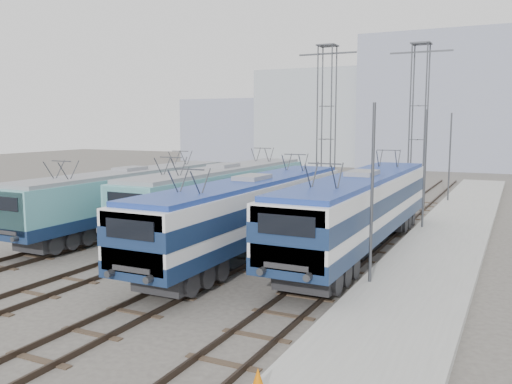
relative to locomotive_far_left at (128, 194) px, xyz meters
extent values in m
plane|color=#514C47|center=(6.75, -6.81, -2.16)|extent=(160.00, 160.00, 0.00)
cube|color=#9E9E99|center=(16.95, 1.19, -2.01)|extent=(4.00, 70.00, 0.30)
cube|color=#142649|center=(0.00, 0.21, -0.83)|extent=(2.73, 17.24, 0.57)
cube|color=#5CA4AC|center=(0.00, 0.21, 0.32)|extent=(2.68, 17.24, 1.72)
cube|color=#5CA4AC|center=(0.00, -8.07, 0.15)|extent=(2.47, 0.67, 1.95)
cube|color=gray|center=(0.00, 0.21, 1.28)|extent=(2.47, 16.55, 0.19)
cube|color=#262628|center=(0.00, -5.53, -1.54)|extent=(2.01, 3.45, 0.65)
cube|color=#262628|center=(0.00, 5.96, -1.54)|extent=(2.01, 3.45, 0.65)
cube|color=#142649|center=(4.50, 3.23, -0.78)|extent=(2.83, 17.86, 0.60)
cube|color=#5CA4AC|center=(4.50, 3.23, 0.41)|extent=(2.78, 17.86, 1.79)
cube|color=#5CA4AC|center=(4.50, -5.36, 0.23)|extent=(2.56, 0.69, 2.02)
cube|color=gray|center=(4.50, 3.23, 1.40)|extent=(2.56, 17.15, 0.20)
cube|color=#262628|center=(4.50, -2.73, -1.53)|extent=(2.08, 3.57, 0.67)
cube|color=#262628|center=(4.50, 9.18, -1.53)|extent=(2.08, 3.57, 0.67)
cube|color=#142649|center=(9.00, -2.02, -0.79)|extent=(2.81, 17.75, 0.59)
cube|color=silver|center=(9.00, -2.02, 0.39)|extent=(2.76, 17.75, 1.77)
cube|color=#142649|center=(9.00, -2.02, 0.34)|extent=(2.80, 17.77, 0.69)
cube|color=silver|center=(9.00, -10.55, 0.21)|extent=(2.54, 0.69, 2.01)
cube|color=navy|center=(9.00, -2.02, 1.38)|extent=(2.54, 17.04, 0.20)
cube|color=#262628|center=(9.00, -7.93, -1.53)|extent=(2.07, 3.55, 0.67)
cube|color=#262628|center=(9.00, 3.90, -1.53)|extent=(2.07, 3.55, 0.67)
cube|color=#142649|center=(13.50, 0.70, -0.74)|extent=(2.94, 18.55, 0.62)
cube|color=silver|center=(13.50, 0.70, 0.50)|extent=(2.89, 18.55, 1.85)
cube|color=#142649|center=(13.50, 0.70, 0.45)|extent=(2.93, 18.57, 0.72)
cube|color=silver|center=(13.50, -8.21, 0.31)|extent=(2.65, 0.72, 2.10)
cube|color=navy|center=(13.50, 0.70, 1.53)|extent=(2.65, 17.81, 0.21)
cube|color=#262628|center=(13.50, -5.48, -1.51)|extent=(2.16, 3.71, 0.70)
cube|color=#262628|center=(13.50, 6.89, -1.51)|extent=(2.16, 3.71, 0.70)
cylinder|color=#3F4247|center=(6.20, 14.64, 3.84)|extent=(0.10, 0.10, 12.00)
cylinder|color=#3F4247|center=(7.30, 14.64, 3.84)|extent=(0.10, 0.10, 12.00)
cylinder|color=#3F4247|center=(6.20, 15.74, 3.84)|extent=(0.10, 0.10, 12.00)
cylinder|color=#3F4247|center=(7.30, 15.74, 3.84)|extent=(0.10, 0.10, 12.00)
cube|color=#3F4247|center=(6.75, 15.19, 9.24)|extent=(4.50, 0.12, 0.12)
cylinder|color=#3F4247|center=(12.70, 16.64, 3.84)|extent=(0.10, 0.10, 12.00)
cylinder|color=#3F4247|center=(13.80, 16.64, 3.84)|extent=(0.10, 0.10, 12.00)
cylinder|color=#3F4247|center=(12.70, 17.74, 3.84)|extent=(0.10, 0.10, 12.00)
cylinder|color=#3F4247|center=(13.80, 17.74, 3.84)|extent=(0.10, 0.10, 12.00)
cube|color=#3F4247|center=(13.25, 17.19, 9.24)|extent=(4.50, 0.12, 0.12)
cylinder|color=#3F4247|center=(15.35, -4.81, 1.34)|extent=(0.12, 0.12, 7.00)
cylinder|color=#3F4247|center=(15.35, 7.19, 1.34)|extent=(0.12, 0.12, 7.00)
cylinder|color=#3F4247|center=(15.35, 19.19, 1.34)|extent=(0.12, 0.12, 7.00)
cone|color=#D16302|center=(15.25, -14.30, -1.57)|extent=(0.36, 0.36, 0.57)
cube|color=#9EA7AF|center=(-7.25, 55.19, 4.84)|extent=(18.00, 12.00, 14.00)
cube|color=#8990A6|center=(10.75, 55.19, 6.84)|extent=(22.00, 14.00, 18.00)
cube|color=#8990A6|center=(-23.25, 55.19, 2.84)|extent=(14.00, 10.00, 10.00)
camera|label=1|loc=(20.22, -24.55, 4.12)|focal=38.00mm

